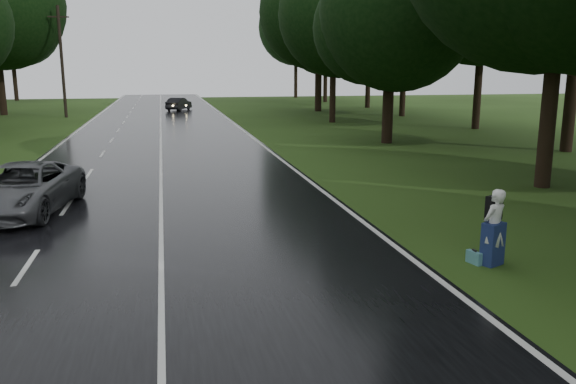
% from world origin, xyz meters
% --- Properties ---
extents(ground, '(160.00, 160.00, 0.00)m').
position_xyz_m(ground, '(0.00, 0.00, 0.00)').
color(ground, '#284514').
rests_on(ground, ground).
extents(road, '(12.00, 140.00, 0.04)m').
position_xyz_m(road, '(0.00, 20.00, 0.02)').
color(road, black).
rests_on(road, ground).
extents(lane_center, '(0.12, 140.00, 0.01)m').
position_xyz_m(lane_center, '(0.00, 20.00, 0.04)').
color(lane_center, silver).
rests_on(lane_center, road).
extents(grey_car, '(3.43, 5.85, 1.53)m').
position_xyz_m(grey_car, '(-4.19, 7.40, 0.80)').
color(grey_car, '#4E5054').
rests_on(grey_car, road).
extents(far_car, '(2.92, 4.27, 1.33)m').
position_xyz_m(far_car, '(1.92, 51.72, 0.71)').
color(far_car, black).
rests_on(far_car, road).
extents(hitchhiker, '(0.77, 0.75, 1.79)m').
position_xyz_m(hitchhiker, '(7.50, 0.03, 0.83)').
color(hitchhiker, silver).
rests_on(hitchhiker, ground).
extents(suitcase, '(0.22, 0.43, 0.30)m').
position_xyz_m(suitcase, '(7.12, 0.15, 0.15)').
color(suitcase, teal).
rests_on(suitcase, ground).
extents(utility_pole_far, '(1.80, 0.28, 9.89)m').
position_xyz_m(utility_pole_far, '(-8.50, 45.16, 0.00)').
color(utility_pole_far, black).
rests_on(utility_pole_far, ground).
extents(tree_left_f, '(10.95, 10.95, 17.11)m').
position_xyz_m(tree_left_f, '(-14.83, 49.39, 0.00)').
color(tree_left_f, black).
rests_on(tree_left_f, ground).
extents(tree_right_c, '(10.70, 10.70, 16.71)m').
position_xyz_m(tree_right_c, '(14.28, 7.70, 0.00)').
color(tree_right_c, black).
rests_on(tree_right_c, ground).
extents(tree_right_d, '(8.10, 8.10, 12.66)m').
position_xyz_m(tree_right_d, '(13.44, 21.50, 0.00)').
color(tree_right_d, black).
rests_on(tree_right_d, ground).
extents(tree_right_e, '(9.40, 9.40, 14.69)m').
position_xyz_m(tree_right_e, '(14.06, 35.27, 0.00)').
color(tree_right_e, black).
rests_on(tree_right_e, ground).
extents(tree_right_f, '(10.87, 10.87, 16.99)m').
position_xyz_m(tree_right_f, '(16.18, 47.74, 0.00)').
color(tree_right_f, black).
rests_on(tree_right_f, ground).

